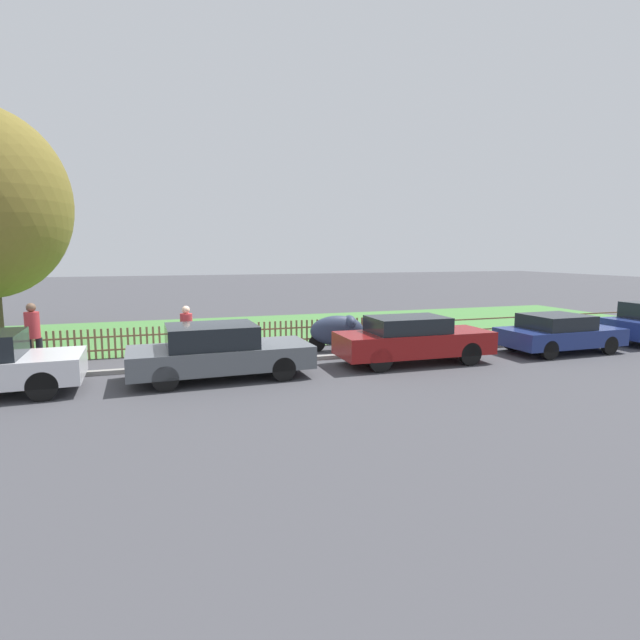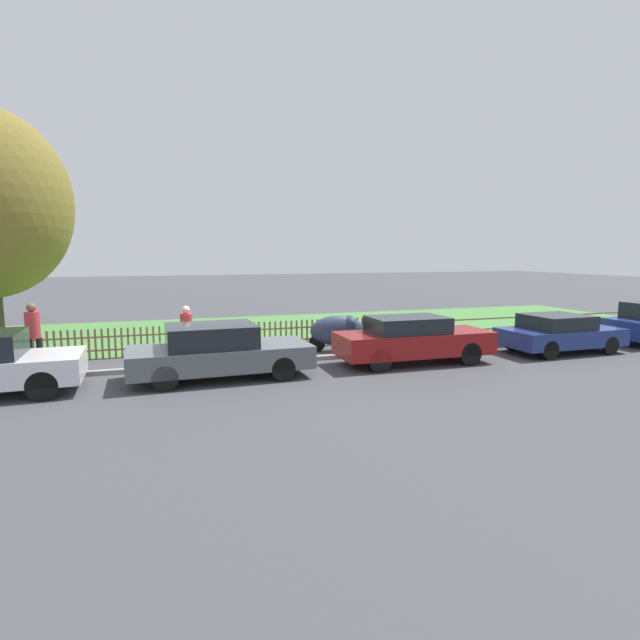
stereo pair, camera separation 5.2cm
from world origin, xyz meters
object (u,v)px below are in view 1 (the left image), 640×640
at_px(parked_car_navy_estate, 218,351).
at_px(parked_car_red_compact, 413,339).
at_px(parked_car_white_van, 559,333).
at_px(pedestrian_by_lamp, 33,333).
at_px(covered_motorcycle, 338,330).
at_px(pedestrian_near_fence, 187,331).

xyz_separation_m(parked_car_navy_estate, parked_car_red_compact, (5.51, -0.00, 0.01)).
xyz_separation_m(parked_car_red_compact, parked_car_white_van, (5.25, 0.00, -0.08)).
xyz_separation_m(parked_car_navy_estate, pedestrian_by_lamp, (-4.62, 2.36, 0.34)).
height_order(parked_car_red_compact, covered_motorcycle, parked_car_red_compact).
relative_size(parked_car_white_van, covered_motorcycle, 2.06).
xyz_separation_m(parked_car_white_van, covered_motorcycle, (-6.63, 2.40, 0.06)).
bearing_deg(parked_car_red_compact, pedestrian_by_lamp, 167.65).
bearing_deg(parked_car_white_van, parked_car_navy_estate, 178.87).
bearing_deg(parked_car_red_compact, parked_car_navy_estate, -179.28).
bearing_deg(parked_car_white_van, covered_motorcycle, 158.95).
height_order(parked_car_navy_estate, pedestrian_by_lamp, pedestrian_by_lamp).
xyz_separation_m(parked_car_navy_estate, parked_car_white_van, (10.76, -0.00, -0.07)).
height_order(parked_car_white_van, pedestrian_by_lamp, pedestrian_by_lamp).
relative_size(parked_car_red_compact, parked_car_white_van, 1.16).
distance_m(parked_car_red_compact, covered_motorcycle, 2.78).
xyz_separation_m(covered_motorcycle, pedestrian_by_lamp, (-8.75, -0.05, 0.36)).
bearing_deg(parked_car_navy_estate, parked_car_white_van, -1.65).
bearing_deg(covered_motorcycle, parked_car_white_van, -14.25).
relative_size(parked_car_navy_estate, parked_car_white_van, 1.19).
xyz_separation_m(parked_car_red_compact, pedestrian_near_fence, (-6.17, 1.91, 0.24)).
bearing_deg(pedestrian_near_fence, pedestrian_by_lamp, -160.25).
xyz_separation_m(parked_car_red_compact, pedestrian_by_lamp, (-10.14, 2.36, 0.33)).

